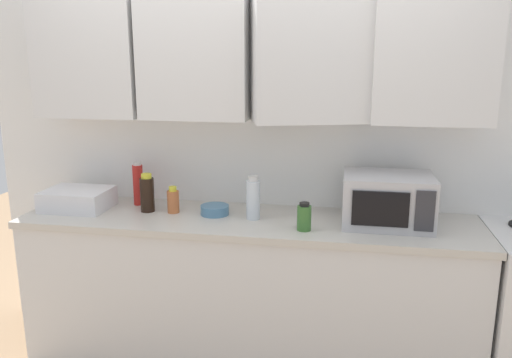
% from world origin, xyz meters
% --- Properties ---
extents(wall_back_with_cabinets, '(3.49, 0.50, 2.60)m').
position_xyz_m(wall_back_with_cabinets, '(0.00, -0.07, 1.58)').
color(wall_back_with_cabinets, white).
rests_on(wall_back_with_cabinets, ground_plane).
extents(counter_run, '(2.62, 0.63, 0.90)m').
position_xyz_m(counter_run, '(0.00, -0.30, 0.45)').
color(counter_run, silver).
rests_on(counter_run, ground_plane).
extents(microwave, '(0.48, 0.37, 0.28)m').
position_xyz_m(microwave, '(0.77, -0.28, 1.04)').
color(microwave, '#B7B7BC').
rests_on(microwave, counter_run).
extents(dish_rack, '(0.38, 0.30, 0.12)m').
position_xyz_m(dish_rack, '(-1.05, -0.30, 0.96)').
color(dish_rack, silver).
rests_on(dish_rack, counter_run).
extents(bottle_spice_jar, '(0.07, 0.07, 0.16)m').
position_xyz_m(bottle_spice_jar, '(-0.46, -0.27, 0.97)').
color(bottle_spice_jar, '#BC6638').
rests_on(bottle_spice_jar, counter_run).
extents(bottle_green_oil, '(0.08, 0.08, 0.15)m').
position_xyz_m(bottle_green_oil, '(0.33, -0.45, 0.97)').
color(bottle_green_oil, '#386B2D').
rests_on(bottle_green_oil, counter_run).
extents(bottle_soy_dark, '(0.08, 0.08, 0.23)m').
position_xyz_m(bottle_soy_dark, '(-0.62, -0.28, 1.01)').
color(bottle_soy_dark, black).
rests_on(bottle_soy_dark, counter_run).
extents(bottle_clear_tall, '(0.08, 0.08, 0.25)m').
position_xyz_m(bottle_clear_tall, '(0.03, -0.31, 1.02)').
color(bottle_clear_tall, silver).
rests_on(bottle_clear_tall, counter_run).
extents(bottle_red_sauce, '(0.06, 0.06, 0.27)m').
position_xyz_m(bottle_red_sauce, '(-0.73, -0.15, 1.03)').
color(bottle_red_sauce, red).
rests_on(bottle_red_sauce, counter_run).
extents(bowl_ceramic_small, '(0.17, 0.17, 0.05)m').
position_xyz_m(bowl_ceramic_small, '(-0.21, -0.27, 0.93)').
color(bowl_ceramic_small, teal).
rests_on(bowl_ceramic_small, counter_run).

